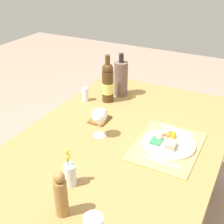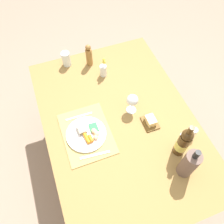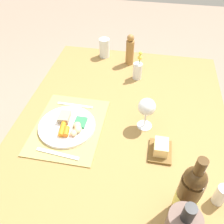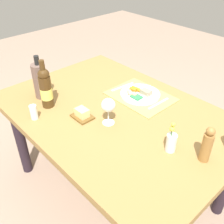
% 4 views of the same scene
% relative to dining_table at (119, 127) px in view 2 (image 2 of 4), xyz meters
% --- Properties ---
extents(ground_plane, '(8.00, 8.00, 0.00)m').
position_rel_dining_table_xyz_m(ground_plane, '(0.00, 0.00, -0.66)').
color(ground_plane, gray).
extents(dining_table, '(1.53, 1.06, 0.75)m').
position_rel_dining_table_xyz_m(dining_table, '(0.00, 0.00, 0.00)').
color(dining_table, olive).
rests_on(dining_table, ground_plane).
extents(placemat, '(0.43, 0.33, 0.01)m').
position_rel_dining_table_xyz_m(placemat, '(0.01, -0.25, 0.10)').
color(placemat, tan).
rests_on(placemat, dining_table).
extents(dinner_plate, '(0.28, 0.28, 0.05)m').
position_rel_dining_table_xyz_m(dinner_plate, '(0.02, -0.25, 0.11)').
color(dinner_plate, white).
rests_on(dinner_plate, placemat).
extents(fork, '(0.02, 0.20, 0.00)m').
position_rel_dining_table_xyz_m(fork, '(-0.13, -0.26, 0.10)').
color(fork, silver).
rests_on(fork, placemat).
extents(knife, '(0.04, 0.20, 0.00)m').
position_rel_dining_table_xyz_m(knife, '(0.19, -0.25, 0.10)').
color(knife, silver).
rests_on(knife, placemat).
extents(wine_bottle, '(0.08, 0.08, 0.32)m').
position_rel_dining_table_xyz_m(wine_bottle, '(0.35, 0.28, 0.23)').
color(wine_bottle, '#442D14').
rests_on(wine_bottle, dining_table).
extents(cooler_bottle, '(0.09, 0.09, 0.30)m').
position_rel_dining_table_xyz_m(cooler_bottle, '(0.48, 0.25, 0.22)').
color(cooler_bottle, brown).
rests_on(cooler_bottle, dining_table).
extents(butter_dish, '(0.13, 0.10, 0.06)m').
position_rel_dining_table_xyz_m(butter_dish, '(0.09, 0.20, 0.12)').
color(butter_dish, brown).
rests_on(butter_dish, dining_table).
extents(wine_glass, '(0.08, 0.08, 0.17)m').
position_rel_dining_table_xyz_m(wine_glass, '(-0.06, 0.12, 0.22)').
color(wine_glass, white).
rests_on(wine_glass, dining_table).
extents(pepper_mill, '(0.05, 0.05, 0.20)m').
position_rel_dining_table_xyz_m(pepper_mill, '(-0.61, -0.03, 0.19)').
color(pepper_mill, olive).
rests_on(pepper_mill, dining_table).
extents(flower_vase, '(0.05, 0.05, 0.18)m').
position_rel_dining_table_xyz_m(flower_vase, '(-0.46, 0.04, 0.15)').
color(flower_vase, silver).
rests_on(flower_vase, dining_table).
extents(salt_shaker, '(0.04, 0.04, 0.09)m').
position_rel_dining_table_xyz_m(salt_shaker, '(0.28, 0.42, 0.14)').
color(salt_shaker, white).
rests_on(salt_shaker, dining_table).
extents(water_tumbler, '(0.07, 0.07, 0.13)m').
position_rel_dining_table_xyz_m(water_tumbler, '(-0.67, -0.21, 0.15)').
color(water_tumbler, silver).
rests_on(water_tumbler, dining_table).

